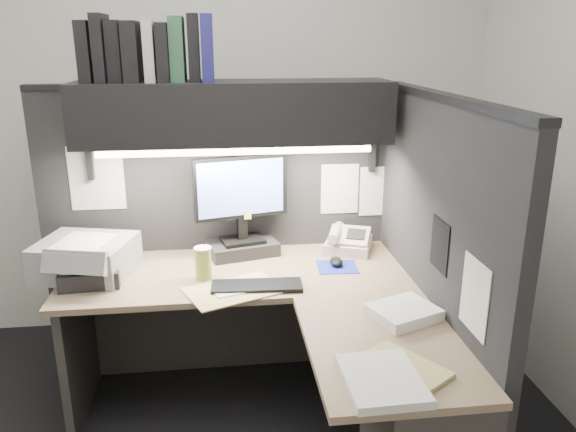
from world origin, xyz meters
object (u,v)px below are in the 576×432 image
object	(u,v)px
monitor	(242,216)
keyboard	(257,286)
desk	(317,380)
overhead_shelf	(235,112)
notebook_stack	(91,275)
coffee_cup	(203,264)
printer	(86,257)
telephone	(349,242)

from	to	relation	value
monitor	keyboard	world-z (taller)	monitor
monitor	desk	bearing A→B (deg)	-85.10
keyboard	monitor	bearing A→B (deg)	98.33
overhead_shelf	monitor	bearing A→B (deg)	56.62
notebook_stack	overhead_shelf	bearing A→B (deg)	19.08
monitor	coffee_cup	world-z (taller)	monitor
desk	keyboard	bearing A→B (deg)	123.89
desk	coffee_cup	bearing A→B (deg)	134.12
keyboard	notebook_stack	xyz separation A→B (m)	(-0.78, 0.16, 0.03)
desk	printer	bearing A→B (deg)	149.52
desk	telephone	distance (m)	0.90
coffee_cup	overhead_shelf	bearing A→B (deg)	55.05
keyboard	telephone	distance (m)	0.69
printer	notebook_stack	world-z (taller)	printer
desk	coffee_cup	xyz separation A→B (m)	(-0.48, 0.50, 0.36)
coffee_cup	notebook_stack	xyz separation A→B (m)	(-0.53, 0.01, -0.03)
keyboard	coffee_cup	distance (m)	0.30
keyboard	telephone	xyz separation A→B (m)	(0.54, 0.43, 0.04)
desk	telephone	size ratio (longest dim) A/B	6.85
keyboard	overhead_shelf	bearing A→B (deg)	102.23
desk	overhead_shelf	size ratio (longest dim) A/B	1.10
overhead_shelf	coffee_cup	world-z (taller)	overhead_shelf
desk	monitor	bearing A→B (deg)	109.28
overhead_shelf	monitor	size ratio (longest dim) A/B	2.86
telephone	coffee_cup	bearing A→B (deg)	-138.78
desk	coffee_cup	distance (m)	0.78
monitor	printer	bearing A→B (deg)	177.79
printer	monitor	bearing A→B (deg)	26.63
coffee_cup	printer	bearing A→B (deg)	167.64
notebook_stack	telephone	bearing A→B (deg)	11.67
overhead_shelf	keyboard	xyz separation A→B (m)	(0.07, -0.41, -0.76)
printer	notebook_stack	bearing A→B (deg)	-55.22
monitor	telephone	size ratio (longest dim) A/B	2.18
monitor	telephone	xyz separation A→B (m)	(0.58, -0.01, -0.17)
overhead_shelf	notebook_stack	world-z (taller)	overhead_shelf
desk	overhead_shelf	bearing A→B (deg)	111.79
desk	notebook_stack	distance (m)	1.18
overhead_shelf	telephone	size ratio (longest dim) A/B	6.25
overhead_shelf	printer	distance (m)	1.03
notebook_stack	coffee_cup	bearing A→B (deg)	-1.15
desk	notebook_stack	bearing A→B (deg)	153.46
overhead_shelf	telephone	distance (m)	0.94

